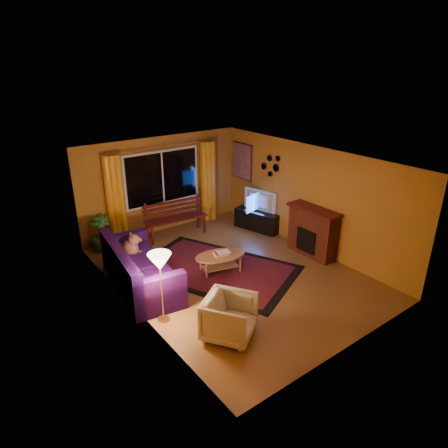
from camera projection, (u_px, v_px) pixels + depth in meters
floor at (232, 273)px, 8.64m from camera, size 4.50×6.00×0.02m
ceiling at (233, 159)px, 7.67m from camera, size 4.50×6.00×0.02m
wall_back at (162, 185)px, 10.38m from camera, size 4.50×0.02×2.50m
wall_left at (130, 249)px, 6.91m from camera, size 0.02×6.00×2.50m
wall_right at (308, 198)px, 9.40m from camera, size 0.02×6.00×2.50m
window at (163, 178)px, 10.25m from camera, size 2.00×0.02×1.30m
curtain_rod at (162, 147)px, 9.91m from camera, size 3.20×0.03×0.03m
curtain_left at (115, 201)px, 9.59m from camera, size 0.36×0.36×2.24m
curtain_right at (208, 182)px, 11.08m from camera, size 0.36×0.36×2.24m
bench at (176, 227)px, 10.35m from camera, size 1.66×0.64×0.48m
potted_plant at (101, 233)px, 9.49m from camera, size 0.55×0.55×0.88m
sofa at (140, 266)px, 7.96m from camera, size 1.30×2.45×0.95m
dog at (130, 244)px, 8.28m from camera, size 0.43×0.53×0.52m
armchair at (230, 316)px, 6.55m from camera, size 1.06×1.05×0.81m
floor_lamp at (162, 289)px, 6.85m from camera, size 0.27×0.27×1.30m
rug at (216, 269)px, 8.77m from camera, size 3.34×3.94×0.02m
coffee_table at (220, 263)px, 8.63m from camera, size 1.37×1.37×0.41m
tv_console at (257, 220)px, 10.73m from camera, size 0.74×1.32×0.52m
television at (258, 201)px, 10.52m from camera, size 0.38×0.99×0.57m
fireplace at (313, 233)px, 9.26m from camera, size 0.40×1.20×1.10m
mirror_cluster at (270, 164)px, 10.12m from camera, size 0.06×0.60×0.56m
painting at (242, 161)px, 11.03m from camera, size 0.04×0.76×0.96m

